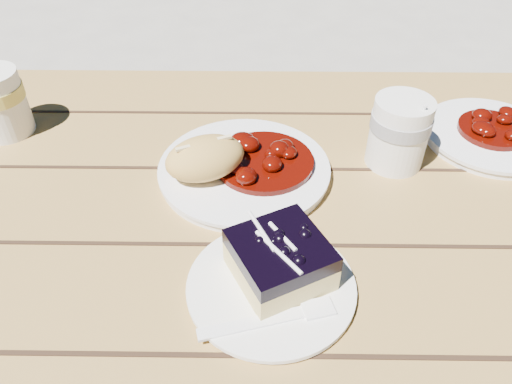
{
  "coord_description": "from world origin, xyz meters",
  "views": [
    {
      "loc": [
        0.19,
        -0.52,
        1.23
      ],
      "look_at": [
        0.18,
        -0.04,
        0.81
      ],
      "focal_mm": 35.0,
      "sensor_mm": 36.0,
      "label": 1
    }
  ],
  "objects_px": {
    "bread_roll": "(205,158)",
    "main_plate": "(244,171)",
    "dessert_plate": "(271,287)",
    "second_plate": "(490,136)",
    "blueberry_cake": "(280,259)",
    "coffee_cup": "(399,133)",
    "picnic_table": "(144,275)"
  },
  "relations": [
    {
      "from": "bread_roll",
      "to": "main_plate",
      "type": "bearing_deg",
      "value": 19.98
    },
    {
      "from": "main_plate",
      "to": "dessert_plate",
      "type": "height_order",
      "value": "main_plate"
    },
    {
      "from": "bread_roll",
      "to": "second_plate",
      "type": "height_order",
      "value": "bread_roll"
    },
    {
      "from": "blueberry_cake",
      "to": "coffee_cup",
      "type": "xyz_separation_m",
      "value": [
        0.18,
        0.24,
        0.02
      ]
    },
    {
      "from": "bread_roll",
      "to": "coffee_cup",
      "type": "height_order",
      "value": "coffee_cup"
    },
    {
      "from": "bread_roll",
      "to": "dessert_plate",
      "type": "distance_m",
      "value": 0.22
    },
    {
      "from": "second_plate",
      "to": "main_plate",
      "type": "bearing_deg",
      "value": -166.65
    },
    {
      "from": "bread_roll",
      "to": "coffee_cup",
      "type": "relative_size",
      "value": 1.08
    },
    {
      "from": "dessert_plate",
      "to": "coffee_cup",
      "type": "relative_size",
      "value": 1.79
    },
    {
      "from": "blueberry_cake",
      "to": "coffee_cup",
      "type": "height_order",
      "value": "coffee_cup"
    },
    {
      "from": "coffee_cup",
      "to": "main_plate",
      "type": "bearing_deg",
      "value": -171.25
    },
    {
      "from": "main_plate",
      "to": "second_plate",
      "type": "distance_m",
      "value": 0.42
    },
    {
      "from": "picnic_table",
      "to": "bread_roll",
      "type": "xyz_separation_m",
      "value": [
        0.11,
        0.05,
        0.21
      ]
    },
    {
      "from": "picnic_table",
      "to": "blueberry_cake",
      "type": "bearing_deg",
      "value": -32.77
    },
    {
      "from": "picnic_table",
      "to": "blueberry_cake",
      "type": "relative_size",
      "value": 14.58
    },
    {
      "from": "dessert_plate",
      "to": "picnic_table",
      "type": "bearing_deg",
      "value": 143.17
    },
    {
      "from": "dessert_plate",
      "to": "bread_roll",
      "type": "bearing_deg",
      "value": 115.25
    },
    {
      "from": "main_plate",
      "to": "dessert_plate",
      "type": "xyz_separation_m",
      "value": [
        0.04,
        -0.22,
        -0.0
      ]
    },
    {
      "from": "coffee_cup",
      "to": "picnic_table",
      "type": "bearing_deg",
      "value": -165.66
    },
    {
      "from": "main_plate",
      "to": "coffee_cup",
      "type": "relative_size",
      "value": 2.32
    },
    {
      "from": "bread_roll",
      "to": "coffee_cup",
      "type": "distance_m",
      "value": 0.29
    },
    {
      "from": "picnic_table",
      "to": "dessert_plate",
      "type": "xyz_separation_m",
      "value": [
        0.2,
        -0.15,
        0.17
      ]
    },
    {
      "from": "bread_roll",
      "to": "coffee_cup",
      "type": "xyz_separation_m",
      "value": [
        0.29,
        0.06,
        0.01
      ]
    },
    {
      "from": "picnic_table",
      "to": "bread_roll",
      "type": "relative_size",
      "value": 17.05
    },
    {
      "from": "main_plate",
      "to": "coffee_cup",
      "type": "bearing_deg",
      "value": 8.75
    },
    {
      "from": "coffee_cup",
      "to": "second_plate",
      "type": "distance_m",
      "value": 0.19
    },
    {
      "from": "main_plate",
      "to": "coffee_cup",
      "type": "distance_m",
      "value": 0.24
    },
    {
      "from": "dessert_plate",
      "to": "second_plate",
      "type": "relative_size",
      "value": 0.93
    },
    {
      "from": "main_plate",
      "to": "blueberry_cake",
      "type": "height_order",
      "value": "blueberry_cake"
    },
    {
      "from": "bread_roll",
      "to": "second_plate",
      "type": "distance_m",
      "value": 0.47
    },
    {
      "from": "dessert_plate",
      "to": "coffee_cup",
      "type": "height_order",
      "value": "coffee_cup"
    },
    {
      "from": "dessert_plate",
      "to": "coffee_cup",
      "type": "xyz_separation_m",
      "value": [
        0.19,
        0.25,
        0.05
      ]
    }
  ]
}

